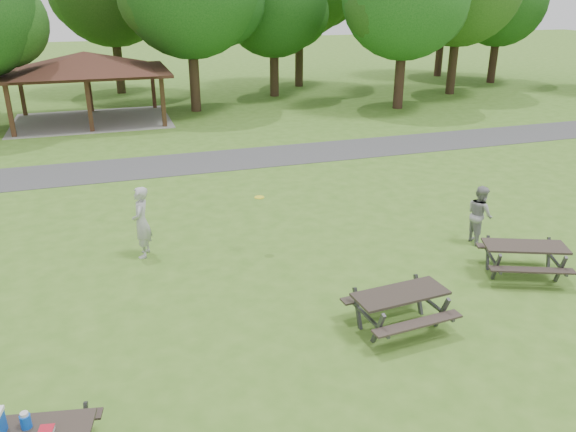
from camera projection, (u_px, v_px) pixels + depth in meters
The scene contains 10 objects.
ground at pixel (302, 351), 11.35m from camera, with size 160.00×160.00×0.00m, color #416D1F.
asphalt_path at pixel (192, 163), 23.69m from camera, with size 120.00×3.20×0.02m, color #3E3E41.
pavilion at pixel (85, 65), 30.22m from camera, with size 8.60×7.01×3.76m.
tree_row_f at pixel (275, 6), 36.64m from camera, with size 7.35×7.00×9.55m.
tree_row_i at pixel (501, 3), 42.23m from camera, with size 7.14×6.80×9.52m.
picnic_table_middle at pixel (400, 301), 11.93m from camera, with size 2.16×1.79×0.88m.
picnic_table_far at pixel (524, 252), 14.15m from camera, with size 2.47×2.26×0.87m.
frisbee_in_flight at pixel (259, 197), 15.15m from camera, with size 0.35×0.35×0.02m.
frisbee_thrower at pixel (142, 222), 15.08m from camera, with size 0.72×0.48×1.99m, color #A8A8AA.
frisbee_catcher at pixel (480, 214), 16.00m from camera, with size 0.83×0.64×1.70m, color gray.
Camera 1 is at (-3.22, -8.94, 6.79)m, focal length 35.00 mm.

